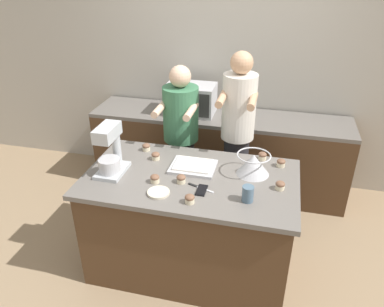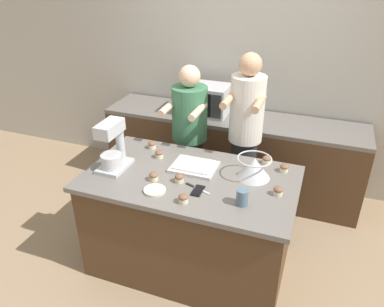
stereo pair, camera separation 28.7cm
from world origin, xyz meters
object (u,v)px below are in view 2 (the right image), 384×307
(small_plate, at_px, (155,190))
(cupcake_0, at_px, (267,160))
(knife, at_px, (196,188))
(cupcake_1, at_px, (284,168))
(person_right, at_px, (245,141))
(mixing_bowl, at_px, (254,167))
(drinking_glass, at_px, (242,197))
(stand_mixer, at_px, (113,148))
(cupcake_4, at_px, (179,178))
(cupcake_3, at_px, (278,191))
(microwave_oven, at_px, (204,99))
(cupcake_5, at_px, (152,145))
(baking_tray, at_px, (194,166))
(cupcake_6, at_px, (154,176))
(cell_phone, at_px, (198,191))
(cupcake_2, at_px, (159,154))
(person_left, at_px, (190,141))
(cupcake_7, at_px, (183,198))

(small_plate, xyz_separation_m, cupcake_0, (0.69, 0.70, 0.02))
(small_plate, height_order, knife, small_plate)
(cupcake_0, bearing_deg, cupcake_1, -28.12)
(person_right, relative_size, cupcake_1, 24.55)
(mixing_bowl, xyz_separation_m, drinking_glass, (0.00, -0.38, -0.03))
(stand_mixer, distance_m, cupcake_1, 1.37)
(cupcake_4, bearing_deg, small_plate, -123.55)
(cupcake_0, bearing_deg, person_right, 128.91)
(cupcake_3, bearing_deg, microwave_oven, 127.43)
(cupcake_1, bearing_deg, cupcake_5, 179.81)
(drinking_glass, bearing_deg, cupcake_1, 68.94)
(baking_tray, distance_m, cupcake_3, 0.71)
(mixing_bowl, relative_size, cupcake_6, 3.81)
(stand_mixer, bearing_deg, small_plate, -23.72)
(cell_phone, relative_size, cupcake_2, 2.05)
(person_left, relative_size, microwave_oven, 2.99)
(cupcake_0, distance_m, cupcake_1, 0.18)
(baking_tray, xyz_separation_m, cupcake_0, (0.53, 0.28, 0.02))
(cupcake_5, height_order, cupcake_7, same)
(drinking_glass, height_order, cupcake_0, drinking_glass)
(knife, relative_size, cupcake_2, 3.03)
(cell_phone, bearing_deg, mixing_bowl, 44.73)
(cupcake_1, relative_size, cupcake_3, 1.00)
(person_right, height_order, cupcake_0, person_right)
(mixing_bowl, bearing_deg, cupcake_6, -156.52)
(knife, height_order, cupcake_6, cupcake_6)
(person_right, distance_m, mixing_bowl, 0.61)
(cupcake_7, bearing_deg, cell_phone, 73.55)
(cupcake_1, bearing_deg, cupcake_7, -131.87)
(small_plate, relative_size, cupcake_5, 2.33)
(cupcake_5, bearing_deg, cupcake_3, -16.63)
(cupcake_4, relative_size, cupcake_6, 1.00)
(person_right, xyz_separation_m, cupcake_0, (0.26, -0.32, 0.01))
(cell_phone, bearing_deg, cupcake_4, 157.76)
(person_left, height_order, cupcake_3, person_left)
(person_right, height_order, small_plate, person_right)
(baking_tray, relative_size, small_plate, 2.20)
(mixing_bowl, distance_m, cupcake_2, 0.82)
(drinking_glass, xyz_separation_m, cupcake_4, (-0.51, 0.12, -0.03))
(cupcake_2, distance_m, cupcake_4, 0.43)
(person_right, bearing_deg, cupcake_0, -51.09)
(cupcake_1, bearing_deg, knife, -140.99)
(mixing_bowl, distance_m, drinking_glass, 0.38)
(microwave_oven, height_order, cupcake_4, microwave_oven)
(small_plate, relative_size, cupcake_6, 2.33)
(cell_phone, height_order, small_plate, small_plate)
(cupcake_7, bearing_deg, cupcake_2, 128.72)
(cupcake_3, bearing_deg, person_right, 119.29)
(microwave_oven, bearing_deg, cupcake_5, -99.44)
(cupcake_1, bearing_deg, cell_phone, -137.59)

